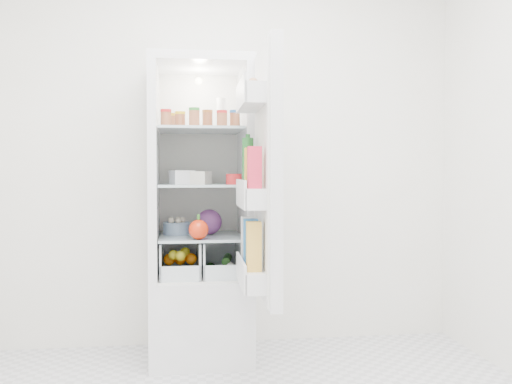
{
  "coord_description": "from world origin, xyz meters",
  "views": [
    {
      "loc": [
        -0.33,
        -2.25,
        1.13
      ],
      "look_at": [
        0.11,
        0.95,
        1.02
      ],
      "focal_mm": 40.0,
      "sensor_mm": 36.0,
      "label": 1
    }
  ],
  "objects": [
    {
      "name": "condiment_jars",
      "position": [
        -0.22,
        1.1,
        1.43
      ],
      "size": [
        0.46,
        0.32,
        0.08
      ],
      "color": "#B21919",
      "rests_on": "shelf_top"
    },
    {
      "name": "squeeze_bottle",
      "position": [
        -0.07,
        1.29,
        1.49
      ],
      "size": [
        0.06,
        0.06,
        0.2
      ],
      "primitive_type": "cylinder",
      "rotation": [
        0.0,
        0.0,
        -0.1
      ],
      "color": "white",
      "rests_on": "shelf_top"
    },
    {
      "name": "refrigerator",
      "position": [
        -0.2,
        1.25,
        0.67
      ],
      "size": [
        0.6,
        0.6,
        1.8
      ],
      "color": "silver",
      "rests_on": "ground"
    },
    {
      "name": "veg_pile",
      "position": [
        -0.07,
        1.18,
        0.56
      ],
      "size": [
        0.16,
        0.3,
        0.1
      ],
      "color": "#1E531B",
      "rests_on": "refrigerator"
    },
    {
      "name": "mushroom_bowl",
      "position": [
        -0.35,
        1.26,
        0.78
      ],
      "size": [
        0.16,
        0.16,
        0.07
      ],
      "primitive_type": "cylinder",
      "rotation": [
        0.0,
        0.0,
        -0.02
      ],
      "color": "#7C98B9",
      "rests_on": "shelf_low"
    },
    {
      "name": "tub_cream",
      "position": [
        -0.21,
        1.15,
        1.1
      ],
      "size": [
        0.17,
        0.17,
        0.08
      ],
      "primitive_type": "cube",
      "rotation": [
        0.0,
        0.0,
        -0.39
      ],
      "color": "silver",
      "rests_on": "shelf_mid"
    },
    {
      "name": "red_cabbage",
      "position": [
        -0.15,
        1.23,
        0.82
      ],
      "size": [
        0.15,
        0.15,
        0.15
      ],
      "primitive_type": "sphere",
      "color": "#58205F",
      "rests_on": "shelf_low"
    },
    {
      "name": "bell_pepper",
      "position": [
        -0.22,
        0.97,
        0.8
      ],
      "size": [
        0.11,
        0.11,
        0.11
      ],
      "primitive_type": "sphere",
      "color": "red",
      "rests_on": "shelf_low"
    },
    {
      "name": "tub_white",
      "position": [
        -0.31,
        1.16,
        1.1
      ],
      "size": [
        0.16,
        0.16,
        0.08
      ],
      "primitive_type": "cube",
      "rotation": [
        0.0,
        0.0,
        0.3
      ],
      "color": "silver",
      "rests_on": "shelf_mid"
    },
    {
      "name": "crisper_left",
      "position": [
        -0.32,
        1.19,
        0.61
      ],
      "size": [
        0.23,
        0.46,
        0.22
      ],
      "primitive_type": null,
      "color": "silver",
      "rests_on": "refrigerator"
    },
    {
      "name": "citrus_pile",
      "position": [
        -0.32,
        1.13,
        0.59
      ],
      "size": [
        0.2,
        0.24,
        0.16
      ],
      "color": "orange",
      "rests_on": "refrigerator"
    },
    {
      "name": "tin_red",
      "position": [
        -0.01,
        1.03,
        1.09
      ],
      "size": [
        0.1,
        0.1,
        0.06
      ],
      "primitive_type": "cylinder",
      "rotation": [
        0.0,
        0.0,
        0.05
      ],
      "color": "red",
      "rests_on": "shelf_mid"
    },
    {
      "name": "crisper_right",
      "position": [
        -0.08,
        1.19,
        0.61
      ],
      "size": [
        0.23,
        0.46,
        0.22
      ],
      "primitive_type": null,
      "color": "silver",
      "rests_on": "refrigerator"
    },
    {
      "name": "shelf_top",
      "position": [
        -0.2,
        1.19,
        1.38
      ],
      "size": [
        0.49,
        0.53,
        0.02
      ],
      "primitive_type": "cube",
      "color": "#A1B6BD",
      "rests_on": "refrigerator"
    },
    {
      "name": "room_walls",
      "position": [
        0.0,
        0.0,
        1.59
      ],
      "size": [
        3.02,
        3.02,
        2.61
      ],
      "color": "white",
      "rests_on": "ground"
    },
    {
      "name": "shelf_low",
      "position": [
        -0.2,
        1.19,
        0.74
      ],
      "size": [
        0.49,
        0.53,
        0.01
      ],
      "primitive_type": "cube",
      "color": "#A1B6BD",
      "rests_on": "refrigerator"
    },
    {
      "name": "foil_tray",
      "position": [
        -0.23,
        1.35,
        1.08
      ],
      "size": [
        0.18,
        0.16,
        0.04
      ],
      "primitive_type": "cube",
      "rotation": [
        0.0,
        0.0,
        0.4
      ],
      "color": "silver",
      "rests_on": "shelf_mid"
    },
    {
      "name": "shelf_mid",
      "position": [
        -0.2,
        1.19,
        1.05
      ],
      "size": [
        0.49,
        0.53,
        0.02
      ],
      "primitive_type": "cube",
      "color": "#A1B6BD",
      "rests_on": "refrigerator"
    },
    {
      "name": "fridge_door",
      "position": [
        0.09,
        0.61,
        1.09
      ],
      "size": [
        0.18,
        0.6,
        1.3
      ],
      "rotation": [
        0.0,
        0.0,
        1.55
      ],
      "color": "silver",
      "rests_on": "refrigerator"
    }
  ]
}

